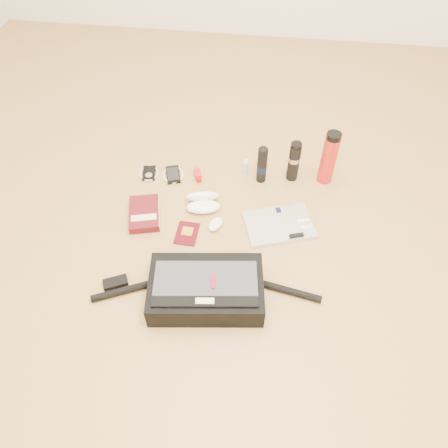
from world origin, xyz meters
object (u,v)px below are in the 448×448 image
object	(u,v)px
laptop	(279,225)
thermos_red	(329,158)
thermos_black	(294,161)
book	(145,214)
messenger_bag	(206,289)

from	to	relation	value
laptop	thermos_red	world-z (taller)	thermos_red
thermos_black	thermos_red	bearing A→B (deg)	3.19
book	thermos_black	world-z (taller)	thermos_black
messenger_bag	laptop	size ratio (longest dim) A/B	2.59
messenger_bag	thermos_red	distance (m)	0.93
laptop	thermos_red	xyz separation A→B (m)	(0.21, 0.35, 0.14)
thermos_black	laptop	bearing A→B (deg)	-97.81
laptop	thermos_red	bearing A→B (deg)	40.12
book	thermos_black	size ratio (longest dim) A/B	1.09
thermos_black	thermos_red	size ratio (longest dim) A/B	0.76
laptop	thermos_red	distance (m)	0.43
book	thermos_red	world-z (taller)	thermos_red
book	laptop	bearing A→B (deg)	-12.34
messenger_bag	book	bearing A→B (deg)	124.47
messenger_bag	laptop	world-z (taller)	messenger_bag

